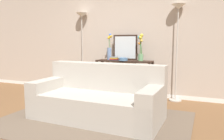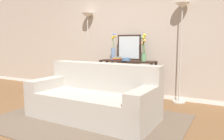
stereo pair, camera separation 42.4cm
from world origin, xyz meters
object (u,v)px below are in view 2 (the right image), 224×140
object	(u,v)px
fruit_bowl	(126,59)
console_table	(127,72)
book_row_under_console	(112,93)
wall_mirror	(129,47)
book_stack	(117,59)
floor_lamp_left	(88,30)
vase_tall_flowers	(113,50)
couch	(94,99)
floor_lamp_right	(182,25)
vase_short_flowers	(144,48)

from	to	relation	value
fruit_bowl	console_table	bearing A→B (deg)	96.98
fruit_bowl	book_row_under_console	size ratio (longest dim) A/B	0.77
console_table	wall_mirror	size ratio (longest dim) A/B	2.22
fruit_bowl	book_row_under_console	distance (m)	0.91
console_table	fruit_bowl	size ratio (longest dim) A/B	6.26
fruit_bowl	book_stack	world-z (taller)	book_stack
floor_lamp_left	fruit_bowl	xyz separation A→B (m)	(1.16, -0.24, -0.65)
vase_tall_flowers	console_table	bearing A→B (deg)	-4.19
console_table	book_row_under_console	bearing A→B (deg)	-180.00
couch	floor_lamp_right	distance (m)	2.29
book_row_under_console	couch	bearing A→B (deg)	-72.07
floor_lamp_left	wall_mirror	xyz separation A→B (m)	(1.12, -0.00, -0.41)
floor_lamp_left	book_row_under_console	world-z (taller)	floor_lamp_left
wall_mirror	vase_tall_flowers	xyz separation A→B (m)	(-0.34, -0.11, -0.05)
couch	wall_mirror	world-z (taller)	wall_mirror
floor_lamp_left	floor_lamp_right	bearing A→B (deg)	0.00
floor_lamp_right	book_stack	size ratio (longest dim) A/B	9.10
vase_tall_flowers	book_stack	size ratio (longest dim) A/B	2.70
fruit_bowl	floor_lamp_left	bearing A→B (deg)	168.14
console_table	fruit_bowl	world-z (taller)	fruit_bowl
couch	console_table	size ratio (longest dim) A/B	1.66
floor_lamp_right	fruit_bowl	xyz separation A→B (m)	(-1.10, -0.24, -0.70)
book_stack	vase_tall_flowers	bearing A→B (deg)	143.70
floor_lamp_left	fruit_bowl	size ratio (longest dim) A/B	9.63
console_table	vase_tall_flowers	world-z (taller)	vase_tall_flowers
console_table	book_row_under_console	xyz separation A→B (m)	(-0.39, -0.00, -0.51)
fruit_bowl	wall_mirror	bearing A→B (deg)	99.42
wall_mirror	vase_short_flowers	size ratio (longest dim) A/B	0.98
vase_short_flowers	fruit_bowl	world-z (taller)	vase_short_flowers
floor_lamp_left	fruit_bowl	world-z (taller)	floor_lamp_left
floor_lamp_right	couch	bearing A→B (deg)	-122.31
wall_mirror	couch	bearing A→B (deg)	-85.88
vase_short_flowers	book_row_under_console	xyz separation A→B (m)	(-0.76, -0.01, -1.05)
wall_mirror	book_row_under_console	bearing A→B (deg)	-158.75
console_table	book_stack	xyz separation A→B (m)	(-0.20, -0.10, 0.30)
couch	floor_lamp_right	bearing A→B (deg)	57.69
console_table	fruit_bowl	xyz separation A→B (m)	(0.01, -0.10, 0.30)
vase_tall_flowers	book_stack	xyz separation A→B (m)	(0.17, -0.12, -0.19)
book_stack	wall_mirror	bearing A→B (deg)	54.61
couch	floor_lamp_left	size ratio (longest dim) A/B	1.08
floor_lamp_left	console_table	bearing A→B (deg)	-7.05
wall_mirror	book_row_under_console	size ratio (longest dim) A/B	2.17
fruit_bowl	couch	bearing A→B (deg)	-86.83
vase_tall_flowers	fruit_bowl	bearing A→B (deg)	-18.79
vase_short_flowers	book_stack	world-z (taller)	vase_short_flowers
couch	vase_short_flowers	xyz separation A→B (m)	(0.28, 1.48, 0.80)
wall_mirror	fruit_bowl	bearing A→B (deg)	-80.58
floor_lamp_left	book_stack	distance (m)	1.18
console_table	vase_tall_flowers	bearing A→B (deg)	175.81
wall_mirror	book_stack	xyz separation A→B (m)	(-0.17, -0.24, -0.25)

